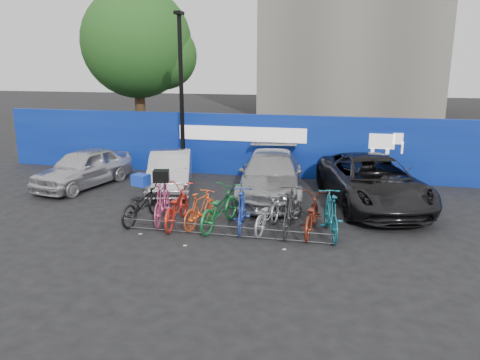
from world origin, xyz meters
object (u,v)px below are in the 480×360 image
(bike_3, at_px, (201,209))
(bike_7, at_px, (289,211))
(car_1, at_px, (171,171))
(bike_8, at_px, (311,215))
(car_0, at_px, (83,168))
(car_2, at_px, (271,175))
(lamppost, at_px, (181,91))
(bike_2, at_px, (176,206))
(car_3, at_px, (372,181))
(bike_6, at_px, (267,214))
(bike_1, at_px, (162,202))
(bike_4, at_px, (219,208))
(bike_5, at_px, (242,210))
(bike_0, at_px, (142,203))
(bike_rack, at_px, (225,231))
(bike_9, at_px, (331,214))
(tree, at_px, (142,46))

(bike_3, distance_m, bike_7, 2.39)
(car_1, height_order, bike_8, car_1)
(car_0, bearing_deg, car_2, 15.01)
(car_2, xyz_separation_m, bike_8, (1.56, -3.17, -0.21))
(lamppost, relative_size, bike_7, 3.07)
(car_1, bearing_deg, car_2, -18.49)
(car_1, distance_m, bike_2, 3.71)
(bike_2, bearing_deg, car_2, -125.88)
(car_3, distance_m, bike_6, 4.11)
(bike_1, height_order, bike_4, bike_1)
(bike_5, bearing_deg, car_1, -53.38)
(bike_2, distance_m, bike_4, 1.21)
(bike_4, relative_size, bike_5, 1.14)
(bike_0, height_order, bike_5, bike_5)
(car_1, xyz_separation_m, bike_8, (5.10, -3.28, -0.14))
(bike_5, bearing_deg, car_0, -33.03)
(bike_rack, xyz_separation_m, car_2, (0.57, 3.91, 0.56))
(bike_1, bearing_deg, bike_0, -2.83)
(car_1, relative_size, bike_3, 2.41)
(bike_4, bearing_deg, bike_5, -170.69)
(bike_9, bearing_deg, bike_8, -21.86)
(bike_1, bearing_deg, tree, -73.82)
(bike_2, distance_m, bike_8, 3.65)
(car_2, relative_size, bike_4, 2.39)
(bike_3, xyz_separation_m, bike_5, (1.13, 0.01, 0.05))
(car_2, xyz_separation_m, bike_3, (-1.39, -3.29, -0.23))
(bike_4, bearing_deg, lamppost, -49.44)
(tree, xyz_separation_m, bike_4, (6.46, -10.00, -4.52))
(car_1, distance_m, car_2, 3.55)
(lamppost, xyz_separation_m, car_2, (3.77, -2.09, -2.55))
(car_1, height_order, bike_7, car_1)
(tree, height_order, lamppost, tree)
(bike_1, bearing_deg, bike_8, 170.32)
(bike_rack, xyz_separation_m, bike_6, (0.98, 0.68, 0.31))
(bike_6, distance_m, bike_9, 1.66)
(bike_1, xyz_separation_m, bike_5, (2.29, -0.11, -0.03))
(bike_rack, xyz_separation_m, bike_8, (2.12, 0.73, 0.35))
(lamppost, height_order, bike_8, lamppost)
(car_1, relative_size, bike_1, 2.05)
(bike_6, bearing_deg, car_0, -12.92)
(car_2, bearing_deg, lamppost, 144.47)
(lamppost, distance_m, bike_1, 6.03)
(bike_1, relative_size, bike_8, 0.99)
(bike_7, bearing_deg, car_0, -20.43)
(bike_3, xyz_separation_m, bike_6, (1.80, 0.07, -0.03))
(lamppost, relative_size, car_3, 1.12)
(bike_7, height_order, bike_8, bike_7)
(car_0, bearing_deg, bike_2, -20.56)
(car_2, height_order, bike_2, car_2)
(bike_6, bearing_deg, bike_rack, 45.06)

